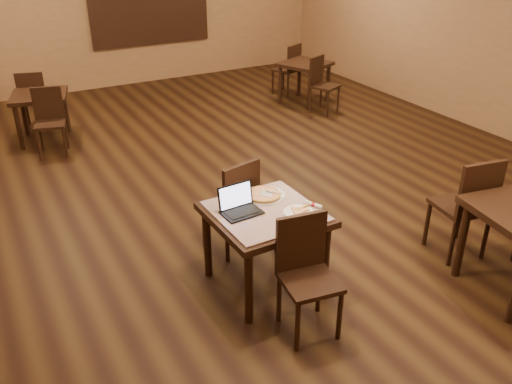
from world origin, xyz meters
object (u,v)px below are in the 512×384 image
laptop (239,205)px  other_table_a_chair_far (290,66)px  other_table_a (305,69)px  other_table_b_chair_near (49,117)px  other_table_c_chair_far (468,203)px  other_table_b (40,102)px  chair_main_far (235,202)px  pizza_pan (263,195)px  chair_main_near (306,268)px  other_table_b_chair_far (33,97)px  other_table_a_chair_near (321,81)px  tiled_table (265,221)px

laptop → other_table_a_chair_far: laptop is taller
other_table_a → other_table_b_chair_near: 4.34m
other_table_c_chair_far → other_table_b: bearing=-50.6°
chair_main_far → pizza_pan: 0.44m
other_table_a_chair_far → other_table_c_chair_far: bearing=51.9°
pizza_pan → other_table_b: size_ratio=0.41×
other_table_b → other_table_b_chair_near: other_table_b_chair_near is taller
other_table_a → other_table_b: 4.37m
chair_main_near → other_table_b_chair_far: (-1.11, 5.79, -0.03)m
other_table_a_chair_near → other_table_c_chair_far: bearing=-130.8°
other_table_b_chair_far → chair_main_far: bearing=118.4°
laptop → other_table_c_chair_far: 2.20m
pizza_pan → other_table_a: pizza_pan is taller
other_table_b_chair_far → other_table_b_chair_near: bearing=106.8°
other_table_a_chair_far → other_table_b_chair_near: bearing=-13.7°
tiled_table → laptop: laptop is taller
pizza_pan → other_table_b_chair_far: 5.09m
other_table_a_chair_far → chair_main_near: bearing=35.5°
other_table_a_chair_near → other_table_b: size_ratio=1.00×
other_table_a_chair_far → other_table_b: other_table_a_chair_far is taller
other_table_b → laptop: bearing=-64.4°
pizza_pan → other_table_b_chair_near: other_table_b_chair_near is taller
tiled_table → other_table_a_chair_near: (3.24, 3.76, -0.14)m
other_table_a_chair_far → other_table_a: bearing=63.2°
laptop → other_table_a: size_ratio=0.34×
chair_main_near → other_table_b_chair_far: bearing=109.4°
other_table_a → other_table_b: other_table_a is taller
tiled_table → other_table_a_chair_near: other_table_a_chair_near is taller
chair_main_far → other_table_b_chair_near: (-1.08, 3.49, -0.04)m
other_table_b → other_table_c_chair_far: size_ratio=0.88×
tiled_table → other_table_b: bearing=102.0°
other_table_a_chair_far → other_table_b: size_ratio=1.00×
pizza_pan → other_table_c_chair_far: bearing=-23.6°
laptop → pizza_pan: size_ratio=0.89×
other_table_a_chair_far → other_table_c_chair_far: 5.56m
chair_main_near → other_table_c_chair_far: size_ratio=0.92×
tiled_table → other_table_a_chair_far: bearing=54.6°
other_table_b_chair_far → other_table_c_chair_far: bearing=132.3°
other_table_b → other_table_a: bearing=10.2°
other_table_b_chair_near → other_table_c_chair_far: 5.50m
other_table_b_chair_near → chair_main_near: bearing=-62.6°
chair_main_near → other_table_a_chair_far: size_ratio=1.05×
tiled_table → other_table_b_chair_far: size_ratio=1.02×
laptop → other_table_a: bearing=46.9°
tiled_table → other_table_a: size_ratio=0.94×
other_table_a_chair_far → other_table_b: 4.39m
other_table_a → other_table_c_chair_far: other_table_c_chair_far is taller
laptop → other_table_b_chair_far: size_ratio=0.37×
other_table_c_chair_far → other_table_b_chair_near: bearing=-48.0°
other_table_a → other_table_c_chair_far: size_ratio=0.95×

